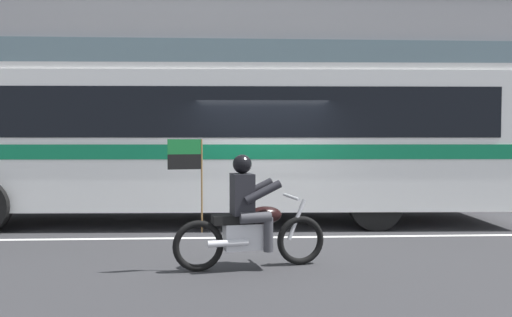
# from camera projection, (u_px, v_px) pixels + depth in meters

# --- Properties ---
(ground_plane) EXTENTS (60.00, 60.00, 0.00)m
(ground_plane) POSITION_uv_depth(u_px,v_px,m) (262.00, 231.00, 9.71)
(ground_plane) COLOR #2B2B2D
(sidewalk_curb) EXTENTS (28.00, 3.80, 0.15)m
(sidewalk_curb) POSITION_uv_depth(u_px,v_px,m) (252.00, 197.00, 14.80)
(sidewalk_curb) COLOR #B7B2A8
(sidewalk_curb) RESTS_ON ground_plane
(lane_center_stripe) EXTENTS (26.60, 0.14, 0.01)m
(lane_center_stripe) POSITION_uv_depth(u_px,v_px,m) (264.00, 237.00, 9.11)
(lane_center_stripe) COLOR silver
(lane_center_stripe) RESTS_ON ground_plane
(office_building_facade) EXTENTS (28.00, 0.89, 12.33)m
(office_building_facade) POSITION_uv_depth(u_px,v_px,m) (249.00, 6.00, 16.84)
(office_building_facade) COLOR gray
(office_building_facade) RESTS_ON ground_plane
(transit_bus) EXTENTS (12.80, 2.95, 3.22)m
(transit_bus) POSITION_uv_depth(u_px,v_px,m) (198.00, 134.00, 10.77)
(transit_bus) COLOR white
(transit_bus) RESTS_ON ground_plane
(motorcycle_with_rider) EXTENTS (2.16, 0.77, 1.78)m
(motorcycle_with_rider) POSITION_uv_depth(u_px,v_px,m) (249.00, 220.00, 6.94)
(motorcycle_with_rider) COLOR black
(motorcycle_with_rider) RESTS_ON ground_plane
(fire_hydrant) EXTENTS (0.22, 0.30, 0.75)m
(fire_hydrant) POSITION_uv_depth(u_px,v_px,m) (431.00, 183.00, 14.25)
(fire_hydrant) COLOR red
(fire_hydrant) RESTS_ON sidewalk_curb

